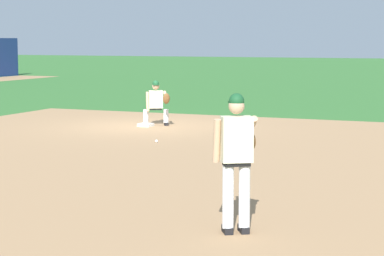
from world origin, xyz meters
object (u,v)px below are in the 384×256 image
object	(u,v)px
pitcher	(237,154)
first_baseman	(157,101)
first_base_bag	(146,125)
baseball	(156,141)

from	to	relation	value
pitcher	first_baseman	world-z (taller)	pitcher
first_baseman	pitcher	bearing A→B (deg)	-149.68
first_base_bag	pitcher	world-z (taller)	pitcher
first_base_bag	first_baseman	xyz separation A→B (m)	(0.27, -0.23, 0.69)
first_base_bag	pitcher	size ratio (longest dim) A/B	0.20
pitcher	first_baseman	bearing A→B (deg)	30.32
first_base_bag	pitcher	distance (m)	12.29
first_base_bag	baseball	xyz separation A→B (m)	(-2.98, -1.76, -0.01)
first_baseman	first_base_bag	bearing A→B (deg)	139.78
first_base_bag	first_baseman	size ratio (longest dim) A/B	0.28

